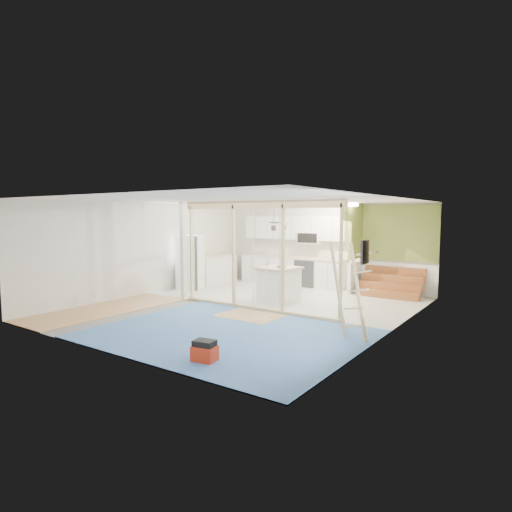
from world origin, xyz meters
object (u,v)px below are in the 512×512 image
Objects in this scene: fridge at (191,262)px; island at (279,285)px; toolbox at (205,352)px; ladder at (351,291)px.

fridge is 3.33m from island.
toolbox is (4.75, -4.71, -0.66)m from fridge.
ladder is (6.11, -2.28, 0.07)m from fridge.
island reaches higher than toolbox.
ladder is (2.81, -2.07, 0.44)m from island.
ladder reaches higher than island.
island is 4.74m from toolbox.
island is (3.30, -0.21, -0.36)m from fridge.
fridge is 6.52m from ladder.
fridge is 6.73m from toolbox.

